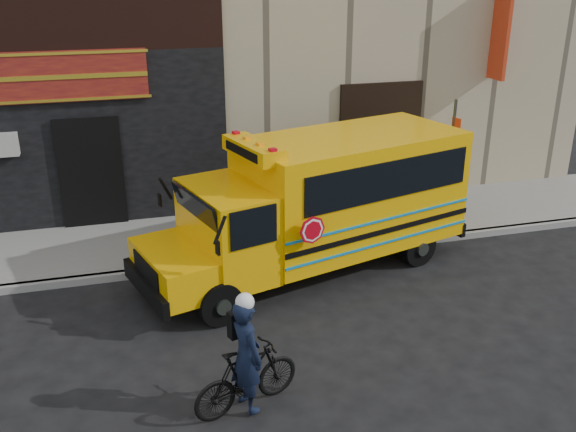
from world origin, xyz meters
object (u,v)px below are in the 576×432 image
at_px(bicycle, 247,378).
at_px(cyclist, 246,358).
at_px(school_bus, 324,199).
at_px(sign_pole, 451,161).

height_order(bicycle, cyclist, cyclist).
distance_m(school_bus, cyclist, 4.84).
relative_size(school_bus, bicycle, 4.32).
distance_m(sign_pole, cyclist, 7.83).
bearing_deg(school_bus, cyclist, -121.15).
relative_size(school_bus, sign_pole, 2.29).
bearing_deg(sign_pole, bicycle, -139.13).
bearing_deg(cyclist, school_bus, -51.37).
distance_m(bicycle, cyclist, 0.36).
height_order(school_bus, bicycle, school_bus).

